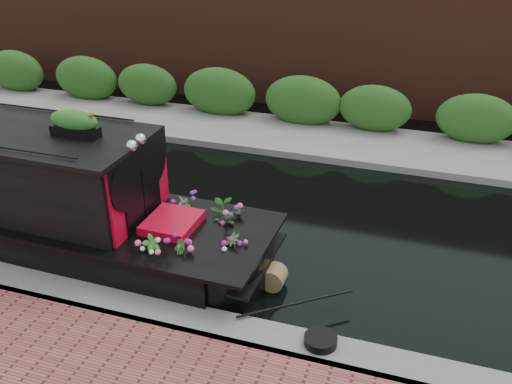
% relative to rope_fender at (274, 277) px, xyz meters
% --- Properties ---
extents(ground, '(80.00, 80.00, 0.00)m').
position_rel_rope_fender_xyz_m(ground, '(-1.50, 1.92, -0.19)').
color(ground, black).
rests_on(ground, ground).
extents(near_bank_coping, '(40.00, 0.60, 0.50)m').
position_rel_rope_fender_xyz_m(near_bank_coping, '(-1.50, -1.38, -0.19)').
color(near_bank_coping, slate).
rests_on(near_bank_coping, ground).
extents(far_bank_path, '(40.00, 2.40, 0.34)m').
position_rel_rope_fender_xyz_m(far_bank_path, '(-1.50, 6.12, -0.19)').
color(far_bank_path, gray).
rests_on(far_bank_path, ground).
extents(far_hedge, '(40.00, 1.10, 2.80)m').
position_rel_rope_fender_xyz_m(far_hedge, '(-1.50, 7.02, -0.19)').
color(far_hedge, '#26561C').
rests_on(far_hedge, ground).
extents(far_brick_wall, '(40.00, 1.00, 8.00)m').
position_rel_rope_fender_xyz_m(far_brick_wall, '(-1.50, 9.12, -0.19)').
color(far_brick_wall, '#4A2519').
rests_on(far_brick_wall, ground).
extents(rope_fender, '(0.38, 0.35, 0.38)m').
position_rel_rope_fender_xyz_m(rope_fender, '(0.00, 0.00, 0.00)').
color(rope_fender, olive).
rests_on(rope_fender, ground).
extents(coiled_mooring_rope, '(0.45, 0.45, 0.12)m').
position_rel_rope_fender_xyz_m(coiled_mooring_rope, '(1.05, -1.32, 0.12)').
color(coiled_mooring_rope, black).
rests_on(coiled_mooring_rope, near_bank_coping).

